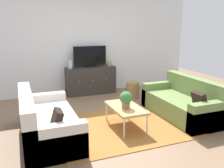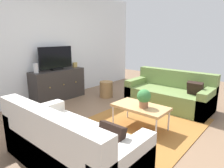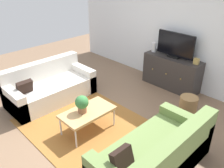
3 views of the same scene
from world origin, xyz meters
name	(u,v)px [view 1 (image 1 of 3)]	position (x,y,z in m)	size (l,w,h in m)	color
ground_plane	(120,123)	(0.00, 0.00, 0.00)	(10.00, 10.00, 0.00)	#84664C
wall_back	(84,44)	(0.00, 2.55, 1.35)	(6.40, 0.12, 2.70)	white
area_rug	(123,126)	(0.00, -0.15, 0.01)	(2.50, 1.90, 0.01)	#9E662D
couch_left_side	(44,123)	(-1.44, -0.10, 0.27)	(0.87, 1.82, 0.80)	silver
couch_right_side	(184,103)	(1.44, -0.10, 0.27)	(0.87, 1.82, 0.80)	olive
coffee_table	(126,108)	(0.03, -0.20, 0.38)	(0.52, 0.93, 0.41)	tan
potted_plant	(126,99)	(-0.01, -0.29, 0.58)	(0.23, 0.23, 0.31)	#936042
tv_console	(91,80)	(0.10, 2.27, 0.38)	(1.35, 0.47, 0.75)	#332D2B
flat_screen_tv	(90,57)	(0.10, 2.29, 1.03)	(0.91, 0.16, 0.57)	black
glass_vase	(70,64)	(-0.46, 2.27, 0.86)	(0.11, 0.11, 0.22)	silver
mantel_clock	(109,63)	(0.65, 2.27, 0.82)	(0.11, 0.07, 0.13)	tan
wicker_basket	(133,90)	(1.01, 1.47, 0.21)	(0.34, 0.34, 0.41)	#9E7547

